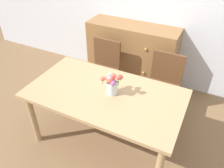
# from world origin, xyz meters

# --- Properties ---
(ground_plane) EXTENTS (12.00, 12.00, 0.00)m
(ground_plane) POSITION_xyz_m (0.00, 0.00, 0.00)
(ground_plane) COLOR brown
(dining_table) EXTENTS (1.68, 0.93, 0.75)m
(dining_table) POSITION_xyz_m (0.00, 0.00, 0.67)
(dining_table) COLOR tan
(dining_table) RESTS_ON ground_plane
(chair_left) EXTENTS (0.42, 0.42, 0.90)m
(chair_left) POSITION_xyz_m (-0.45, 0.81, 0.52)
(chair_left) COLOR brown
(chair_left) RESTS_ON ground_plane
(chair_right) EXTENTS (0.42, 0.42, 0.90)m
(chair_right) POSITION_xyz_m (0.45, 0.81, 0.52)
(chair_right) COLOR brown
(chair_right) RESTS_ON ground_plane
(dresser) EXTENTS (1.40, 0.47, 1.00)m
(dresser) POSITION_xyz_m (-0.23, 1.33, 0.50)
(dresser) COLOR olive
(dresser) RESTS_ON ground_plane
(flower_vase) EXTENTS (0.21, 0.19, 0.27)m
(flower_vase) POSITION_xyz_m (0.08, 0.02, 0.89)
(flower_vase) COLOR silver
(flower_vase) RESTS_ON dining_table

